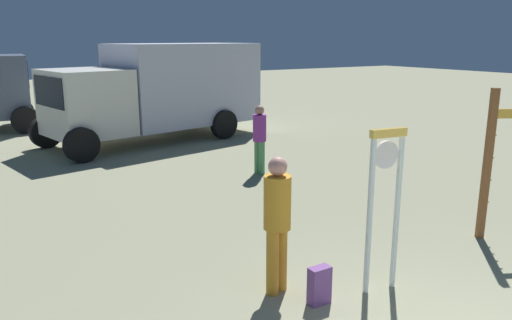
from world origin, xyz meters
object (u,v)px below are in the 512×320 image
backpack (319,286)px  standing_clock (384,195)px  person_distant (260,136)px  arrow_sign (507,143)px  person_near_clock (277,218)px  box_truck_near (163,88)px

backpack → standing_clock: bearing=-8.3°
person_distant → backpack: bearing=-115.5°
arrow_sign → person_near_clock: bearing=174.4°
arrow_sign → person_near_clock: arrow_sign is taller
standing_clock → arrow_sign: (2.84, 0.24, 0.29)m
person_near_clock → standing_clock: bearing=-29.2°
arrow_sign → box_truck_near: (-1.46, 10.35, 0.05)m
arrow_sign → box_truck_near: box_truck_near is taller
person_near_clock → box_truck_near: size_ratio=0.25×
backpack → person_distant: size_ratio=0.29×
arrow_sign → standing_clock: bearing=-175.1°
person_distant → box_truck_near: box_truck_near is taller
backpack → box_truck_near: (2.25, 10.46, 1.36)m
person_distant → box_truck_near: size_ratio=0.23×
standing_clock → person_distant: (1.69, 5.49, -0.35)m
person_near_clock → box_truck_near: box_truck_near is taller
standing_clock → arrow_sign: 2.87m
person_distant → box_truck_near: bearing=93.4°
standing_clock → person_distant: 5.75m
person_near_clock → backpack: size_ratio=3.71×
standing_clock → backpack: bearing=171.7°
arrow_sign → person_distant: bearing=102.4°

